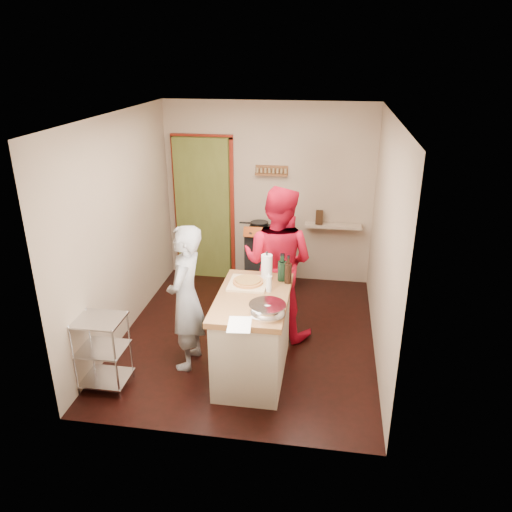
{
  "coord_description": "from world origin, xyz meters",
  "views": [
    {
      "loc": [
        0.91,
        -5.17,
        3.22
      ],
      "look_at": [
        0.1,
        0.0,
        1.05
      ],
      "focal_mm": 35.0,
      "sensor_mm": 36.0,
      "label": 1
    }
  ],
  "objects_px": {
    "stove": "(268,257)",
    "person_stripe": "(186,298)",
    "wire_shelving": "(102,350)",
    "island": "(253,333)",
    "person_red": "(278,263)"
  },
  "relations": [
    {
      "from": "island",
      "to": "person_stripe",
      "type": "xyz_separation_m",
      "value": [
        -0.73,
        0.07,
        0.32
      ]
    },
    {
      "from": "stove",
      "to": "wire_shelving",
      "type": "bearing_deg",
      "value": -116.85
    },
    {
      "from": "wire_shelving",
      "to": "person_red",
      "type": "height_order",
      "value": "person_red"
    },
    {
      "from": "island",
      "to": "person_stripe",
      "type": "bearing_deg",
      "value": 174.54
    },
    {
      "from": "person_stripe",
      "to": "person_red",
      "type": "distance_m",
      "value": 1.21
    },
    {
      "from": "person_stripe",
      "to": "person_red",
      "type": "height_order",
      "value": "person_red"
    },
    {
      "from": "wire_shelving",
      "to": "island",
      "type": "distance_m",
      "value": 1.54
    },
    {
      "from": "island",
      "to": "person_red",
      "type": "xyz_separation_m",
      "value": [
        0.15,
        0.89,
        0.43
      ]
    },
    {
      "from": "stove",
      "to": "island",
      "type": "distance_m",
      "value": 2.16
    },
    {
      "from": "wire_shelving",
      "to": "stove",
      "type": "bearing_deg",
      "value": 63.15
    },
    {
      "from": "stove",
      "to": "wire_shelving",
      "type": "relative_size",
      "value": 1.26
    },
    {
      "from": "person_stripe",
      "to": "person_red",
      "type": "bearing_deg",
      "value": 135.78
    },
    {
      "from": "wire_shelving",
      "to": "person_red",
      "type": "relative_size",
      "value": 0.44
    },
    {
      "from": "stove",
      "to": "person_stripe",
      "type": "bearing_deg",
      "value": -105.93
    },
    {
      "from": "island",
      "to": "wire_shelving",
      "type": "bearing_deg",
      "value": -162.22
    }
  ]
}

